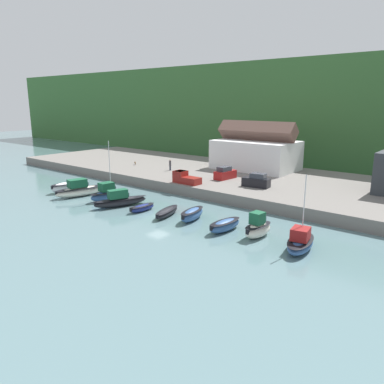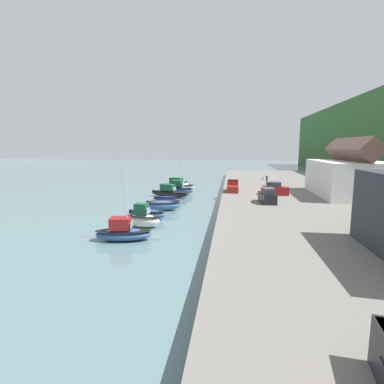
{
  "view_description": "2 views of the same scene",
  "coord_description": "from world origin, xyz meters",
  "px_view_note": "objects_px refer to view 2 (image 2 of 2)",
  "views": [
    {
      "loc": [
        33.03,
        -33.51,
        14.62
      ],
      "look_at": [
        0.01,
        7.04,
        1.97
      ],
      "focal_mm": 35.0,
      "sensor_mm": 36.0,
      "label": 1
    },
    {
      "loc": [
        47.8,
        11.85,
        9.65
      ],
      "look_at": [
        0.25,
        5.51,
        2.3
      ],
      "focal_mm": 28.0,
      "sensor_mm": 36.0,
      "label": 2
    }
  ],
  "objects_px": {
    "moored_boat_0": "(180,184)",
    "moored_boat_6": "(162,206)",
    "moored_boat_5": "(163,203)",
    "moored_boat_4": "(166,198)",
    "moored_boat_1": "(178,185)",
    "moored_boat_9": "(123,232)",
    "pickup_truck_0": "(233,187)",
    "moored_boat_2": "(178,189)",
    "moored_boat_8": "(143,218)",
    "moored_boat_7": "(147,214)",
    "moored_boat_3": "(169,193)",
    "parked_car_1": "(267,196)",
    "person_on_quay": "(267,180)",
    "dog_on_quay": "(263,178)",
    "parked_car_0": "(275,189)"
  },
  "relations": [
    {
      "from": "moored_boat_0",
      "to": "moored_boat_6",
      "type": "distance_m",
      "value": 25.95
    },
    {
      "from": "moored_boat_0",
      "to": "moored_boat_5",
      "type": "distance_m",
      "value": 22.18
    },
    {
      "from": "moored_boat_4",
      "to": "moored_boat_5",
      "type": "distance_m",
      "value": 4.15
    },
    {
      "from": "moored_boat_1",
      "to": "moored_boat_4",
      "type": "bearing_deg",
      "value": 13.91
    },
    {
      "from": "moored_boat_6",
      "to": "moored_boat_9",
      "type": "xyz_separation_m",
      "value": [
        14.66,
        -0.71,
        0.1
      ]
    },
    {
      "from": "moored_boat_0",
      "to": "pickup_truck_0",
      "type": "height_order",
      "value": "pickup_truck_0"
    },
    {
      "from": "moored_boat_2",
      "to": "moored_boat_5",
      "type": "height_order",
      "value": "moored_boat_2"
    },
    {
      "from": "moored_boat_2",
      "to": "moored_boat_8",
      "type": "relative_size",
      "value": 2.08
    },
    {
      "from": "moored_boat_1",
      "to": "pickup_truck_0",
      "type": "xyz_separation_m",
      "value": [
        11.62,
        12.12,
        1.5
      ]
    },
    {
      "from": "moored_boat_6",
      "to": "moored_boat_7",
      "type": "relative_size",
      "value": 1.02
    },
    {
      "from": "moored_boat_5",
      "to": "moored_boat_6",
      "type": "distance_m",
      "value": 3.8
    },
    {
      "from": "moored_boat_1",
      "to": "moored_boat_7",
      "type": "relative_size",
      "value": 1.62
    },
    {
      "from": "moored_boat_6",
      "to": "moored_boat_9",
      "type": "bearing_deg",
      "value": -14.05
    },
    {
      "from": "moored_boat_8",
      "to": "pickup_truck_0",
      "type": "bearing_deg",
      "value": 155.89
    },
    {
      "from": "moored_boat_4",
      "to": "pickup_truck_0",
      "type": "bearing_deg",
      "value": 102.2
    },
    {
      "from": "moored_boat_3",
      "to": "parked_car_1",
      "type": "height_order",
      "value": "parked_car_1"
    },
    {
      "from": "moored_boat_8",
      "to": "moored_boat_3",
      "type": "bearing_deg",
      "value": -171.87
    },
    {
      "from": "parked_car_1",
      "to": "moored_boat_0",
      "type": "bearing_deg",
      "value": 116.49
    },
    {
      "from": "moored_boat_4",
      "to": "moored_boat_6",
      "type": "xyz_separation_m",
      "value": [
        7.85,
        1.21,
        0.29
      ]
    },
    {
      "from": "moored_boat_2",
      "to": "moored_boat_4",
      "type": "bearing_deg",
      "value": 1.08
    },
    {
      "from": "moored_boat_3",
      "to": "moored_boat_8",
      "type": "relative_size",
      "value": 1.86
    },
    {
      "from": "moored_boat_0",
      "to": "parked_car_1",
      "type": "height_order",
      "value": "parked_car_1"
    },
    {
      "from": "moored_boat_8",
      "to": "parked_car_1",
      "type": "distance_m",
      "value": 18.05
    },
    {
      "from": "moored_boat_5",
      "to": "person_on_quay",
      "type": "bearing_deg",
      "value": 115.27
    },
    {
      "from": "moored_boat_3",
      "to": "moored_boat_8",
      "type": "height_order",
      "value": "moored_boat_8"
    },
    {
      "from": "moored_boat_1",
      "to": "parked_car_1",
      "type": "distance_m",
      "value": 27.92
    },
    {
      "from": "moored_boat_6",
      "to": "dog_on_quay",
      "type": "height_order",
      "value": "dog_on_quay"
    },
    {
      "from": "dog_on_quay",
      "to": "moored_boat_8",
      "type": "bearing_deg",
      "value": -78.77
    },
    {
      "from": "moored_boat_6",
      "to": "dog_on_quay",
      "type": "bearing_deg",
      "value": 138.05
    },
    {
      "from": "moored_boat_1",
      "to": "moored_boat_6",
      "type": "relative_size",
      "value": 1.59
    },
    {
      "from": "moored_boat_0",
      "to": "person_on_quay",
      "type": "bearing_deg",
      "value": 75.55
    },
    {
      "from": "moored_boat_8",
      "to": "parked_car_0",
      "type": "height_order",
      "value": "parked_car_0"
    },
    {
      "from": "moored_boat_3",
      "to": "dog_on_quay",
      "type": "relative_size",
      "value": 9.78
    },
    {
      "from": "moored_boat_1",
      "to": "parked_car_1",
      "type": "bearing_deg",
      "value": 49.89
    },
    {
      "from": "pickup_truck_0",
      "to": "moored_boat_6",
      "type": "bearing_deg",
      "value": -135.43
    },
    {
      "from": "moored_boat_1",
      "to": "moored_boat_5",
      "type": "height_order",
      "value": "moored_boat_1"
    },
    {
      "from": "moored_boat_8",
      "to": "person_on_quay",
      "type": "bearing_deg",
      "value": 153.33
    },
    {
      "from": "moored_boat_0",
      "to": "moored_boat_6",
      "type": "xyz_separation_m",
      "value": [
        25.88,
        1.85,
        -0.09
      ]
    },
    {
      "from": "parked_car_1",
      "to": "pickup_truck_0",
      "type": "xyz_separation_m",
      "value": [
        -10.48,
        -4.86,
        -0.1
      ]
    },
    {
      "from": "moored_boat_4",
      "to": "moored_boat_7",
      "type": "relative_size",
      "value": 0.82
    },
    {
      "from": "person_on_quay",
      "to": "pickup_truck_0",
      "type": "bearing_deg",
      "value": -35.97
    },
    {
      "from": "moored_boat_3",
      "to": "moored_boat_9",
      "type": "height_order",
      "value": "moored_boat_9"
    },
    {
      "from": "moored_boat_7",
      "to": "dog_on_quay",
      "type": "distance_m",
      "value": 39.92
    },
    {
      "from": "moored_boat_3",
      "to": "moored_boat_8",
      "type": "bearing_deg",
      "value": 22.92
    },
    {
      "from": "moored_boat_3",
      "to": "moored_boat_9",
      "type": "xyz_separation_m",
      "value": [
        26.73,
        0.79,
        -0.01
      ]
    },
    {
      "from": "moored_boat_0",
      "to": "parked_car_0",
      "type": "height_order",
      "value": "parked_car_0"
    },
    {
      "from": "moored_boat_8",
      "to": "moored_boat_0",
      "type": "bearing_deg",
      "value": -172.72
    },
    {
      "from": "moored_boat_8",
      "to": "dog_on_quay",
      "type": "xyz_separation_m",
      "value": [
        -39.31,
        17.84,
        1.06
      ]
    },
    {
      "from": "moored_boat_2",
      "to": "dog_on_quay",
      "type": "relative_size",
      "value": 10.91
    },
    {
      "from": "moored_boat_7",
      "to": "dog_on_quay",
      "type": "bearing_deg",
      "value": 157.06
    }
  ]
}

